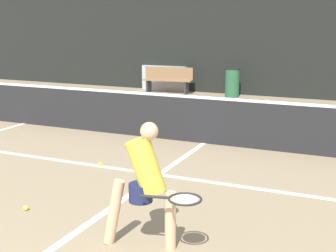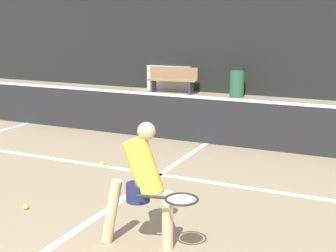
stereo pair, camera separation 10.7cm
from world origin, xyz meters
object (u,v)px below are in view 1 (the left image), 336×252
player_practicing (145,181)px  parked_car (187,68)px  trash_bin (232,82)px  courtside_bench (168,79)px

player_practicing → parked_car: 13.59m
player_practicing → trash_bin: 10.41m
trash_bin → parked_car: bearing=135.2°
player_practicing → trash_bin: (-2.02, 10.21, -0.28)m
parked_car → player_practicing: bearing=-70.2°
courtside_bench → trash_bin: trash_bin is taller
courtside_bench → parked_car: (-0.39, 2.66, 0.12)m
courtside_bench → player_practicing: bearing=-74.7°
player_practicing → parked_car: bearing=97.4°
parked_car → courtside_bench: bearing=-81.6°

